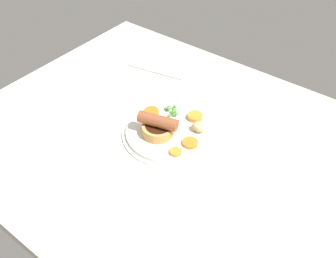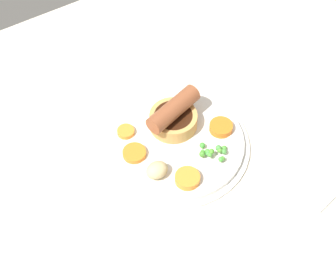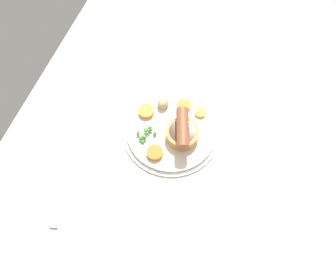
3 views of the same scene
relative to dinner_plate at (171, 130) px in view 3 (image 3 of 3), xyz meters
The scene contains 10 objects.
dining_table 5.85cm from the dinner_plate, 167.15° to the left, with size 110.00×80.00×3.00cm, color beige.
dinner_plate is the anchor object (origin of this frame).
sausage_pudding 4.49cm from the dinner_plate, 66.20° to the left, with size 10.13×7.75×5.57cm.
pea_pile 6.57cm from the dinner_plate, 58.23° to the right, with size 4.69×4.66×1.80cm.
potato_chunk_0 7.41cm from the dinner_plate, 146.99° to the right, with size 3.48×2.79×2.51cm, color #CCB77F.
carrot_slice_0 7.15cm from the dinner_plate, behind, with size 3.70×3.70×0.82cm, color orange.
carrot_slice_2 7.80cm from the dinner_plate, 110.04° to the right, with size 3.84×3.84×1.17cm, color orange.
carrot_slice_3 7.72cm from the dinner_plate, 14.46° to the right, with size 3.80×3.80×1.17cm, color orange.
carrot_slice_4 8.36cm from the dinner_plate, 136.71° to the left, with size 2.80×2.80×0.75cm, color orange.
fork 27.68cm from the dinner_plate, 43.89° to the right, with size 18.00×1.60×0.60cm, color silver.
Camera 3 is at (38.57, 7.45, 67.63)cm, focal length 32.00 mm.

